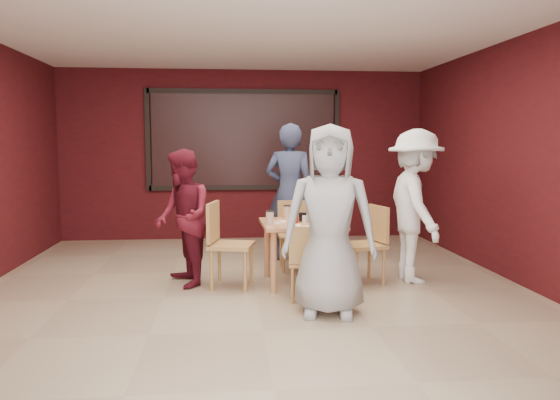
{
  "coord_description": "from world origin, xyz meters",
  "views": [
    {
      "loc": [
        -0.3,
        -5.63,
        1.6
      ],
      "look_at": [
        0.3,
        0.41,
        0.96
      ],
      "focal_mm": 35.0,
      "sensor_mm": 36.0,
      "label": 1
    }
  ],
  "objects": [
    {
      "name": "floor",
      "position": [
        0.0,
        0.0,
        0.0
      ],
      "size": [
        7.0,
        7.0,
        0.0
      ],
      "primitive_type": "plane",
      "color": "tan",
      "rests_on": "ground"
    },
    {
      "name": "window_blinds",
      "position": [
        0.0,
        3.45,
        1.65
      ],
      "size": [
        3.0,
        0.02,
        1.5
      ],
      "primitive_type": "cube",
      "color": "black"
    },
    {
      "name": "dining_table",
      "position": [
        0.55,
        0.41,
        0.63
      ],
      "size": [
        0.92,
        0.92,
        0.86
      ],
      "color": "#D28256",
      "rests_on": "floor"
    },
    {
      "name": "chair_front",
      "position": [
        0.51,
        -0.29,
        0.44
      ],
      "size": [
        0.43,
        0.43,
        0.78
      ],
      "color": "tan",
      "rests_on": "floor"
    },
    {
      "name": "chair_back",
      "position": [
        0.57,
        1.17,
        0.49
      ],
      "size": [
        0.42,
        0.42,
        0.86
      ],
      "color": "tan",
      "rests_on": "floor"
    },
    {
      "name": "chair_left",
      "position": [
        -0.32,
        0.36,
        0.54
      ],
      "size": [
        0.55,
        0.55,
        0.95
      ],
      "color": "tan",
      "rests_on": "floor"
    },
    {
      "name": "chair_right",
      "position": [
        1.32,
        0.38,
        0.5
      ],
      "size": [
        0.51,
        0.51,
        0.89
      ],
      "color": "tan",
      "rests_on": "floor"
    },
    {
      "name": "diner_front",
      "position": [
        0.65,
        -0.72,
        0.89
      ],
      "size": [
        0.97,
        0.73,
        1.78
      ],
      "primitive_type": "imported",
      "rotation": [
        0.0,
        0.0,
        -0.21
      ],
      "color": "#A8A8A8",
      "rests_on": "floor"
    },
    {
      "name": "diner_back",
      "position": [
        0.56,
        1.68,
        0.93
      ],
      "size": [
        0.79,
        0.64,
        1.86
      ],
      "primitive_type": "imported",
      "rotation": [
        0.0,
        0.0,
        2.82
      ],
      "color": "#333B5A",
      "rests_on": "floor"
    },
    {
      "name": "diner_left",
      "position": [
        -0.79,
        0.46,
        0.77
      ],
      "size": [
        0.78,
        0.89,
        1.54
      ],
      "primitive_type": "imported",
      "rotation": [
        0.0,
        0.0,
        -1.26
      ],
      "color": "maroon",
      "rests_on": "floor"
    },
    {
      "name": "diner_right",
      "position": [
        1.86,
        0.4,
        0.88
      ],
      "size": [
        0.66,
        1.14,
        1.76
      ],
      "primitive_type": "imported",
      "rotation": [
        0.0,
        0.0,
        1.57
      ],
      "color": "white",
      "rests_on": "floor"
    }
  ]
}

